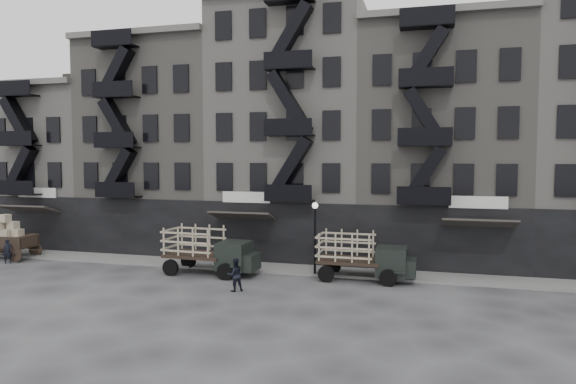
% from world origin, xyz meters
% --- Properties ---
extents(ground, '(140.00, 140.00, 0.00)m').
position_xyz_m(ground, '(0.00, 0.00, 0.00)').
color(ground, '#38383A').
rests_on(ground, ground).
extents(sidewalk, '(55.00, 2.50, 0.15)m').
position_xyz_m(sidewalk, '(0.00, 3.75, 0.07)').
color(sidewalk, slate).
rests_on(sidewalk, ground).
extents(building_west, '(10.00, 11.35, 13.20)m').
position_xyz_m(building_west, '(-20.00, 9.83, 6.00)').
color(building_west, gray).
rests_on(building_west, ground).
extents(building_midwest, '(10.00, 11.35, 16.20)m').
position_xyz_m(building_midwest, '(-10.00, 9.83, 7.50)').
color(building_midwest, slate).
rests_on(building_midwest, ground).
extents(building_center, '(10.00, 11.35, 18.20)m').
position_xyz_m(building_center, '(-0.00, 9.82, 8.50)').
color(building_center, gray).
rests_on(building_center, ground).
extents(building_mideast, '(10.00, 11.35, 16.20)m').
position_xyz_m(building_mideast, '(10.00, 9.83, 7.50)').
color(building_mideast, slate).
rests_on(building_mideast, ground).
extents(lamp_post, '(0.36, 0.36, 4.28)m').
position_xyz_m(lamp_post, '(3.00, 2.60, 2.78)').
color(lamp_post, black).
rests_on(lamp_post, ground).
extents(wagon, '(3.58, 1.97, 3.01)m').
position_xyz_m(wagon, '(-18.10, 2.15, 1.72)').
color(wagon, black).
rests_on(wagon, ground).
extents(stake_truck_west, '(5.65, 2.54, 2.78)m').
position_xyz_m(stake_truck_west, '(-3.13, 1.48, 1.59)').
color(stake_truck_west, black).
rests_on(stake_truck_west, ground).
extents(stake_truck_east, '(5.40, 2.29, 2.69)m').
position_xyz_m(stake_truck_east, '(5.78, 2.35, 1.54)').
color(stake_truck_east, black).
rests_on(stake_truck_east, ground).
extents(pedestrian_west, '(0.67, 0.67, 1.57)m').
position_xyz_m(pedestrian_west, '(-16.90, 0.86, 0.79)').
color(pedestrian_west, black).
rests_on(pedestrian_west, ground).
extents(pedestrian_mid, '(1.05, 1.02, 1.71)m').
position_xyz_m(pedestrian_mid, '(-0.26, -1.72, 0.85)').
color(pedestrian_mid, black).
rests_on(pedestrian_mid, ground).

